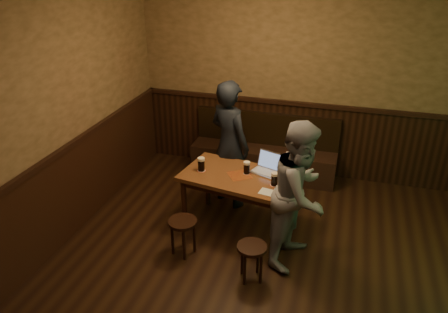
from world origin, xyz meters
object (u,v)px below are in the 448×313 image
pint_right (274,179)px  person_suit (230,144)px  person_grey (300,194)px  pint_left (201,164)px  laptop (267,167)px  pint_mid (247,168)px  bench (264,156)px  stool_right (252,253)px  pub_table (240,182)px  stool_left (183,227)px

pint_right → person_suit: bearing=137.1°
pint_right → person_grey: bearing=-39.2°
pint_left → laptop: 0.81m
pint_right → pint_mid: bearing=153.1°
bench → laptop: size_ratio=5.45×
laptop → person_suit: 0.69m
person_suit → person_grey: 1.42m
bench → person_suit: (-0.29, -0.94, 0.56)m
pint_left → stool_right: bearing=-45.9°
bench → laptop: laptop is taller
pub_table → pint_right: bearing=-6.1°
stool_right → pint_mid: (-0.31, 0.97, 0.48)m
bench → pint_left: 1.67m
pint_right → person_suit: (-0.73, 0.68, 0.05)m
pint_mid → stool_right: bearing=-72.5°
pint_mid → laptop: laptop is taller
pub_table → laptop: (0.30, 0.19, 0.16)m
pint_mid → person_grey: size_ratio=0.10×
pint_left → laptop: (0.78, 0.21, -0.03)m
person_grey → person_suit: bearing=63.1°
bench → stool_left: size_ratio=4.92×
pint_right → person_suit: person_suit is taller
bench → laptop: 1.42m
laptop → pub_table: bearing=-127.6°
stool_right → person_suit: person_suit is taller
pub_table → pint_left: bearing=-168.5°
pub_table → stool_left: pub_table is taller
stool_right → bench: bearing=98.8°
stool_right → person_suit: 1.69m
pub_table → laptop: 0.39m
stool_right → person_grey: (0.40, 0.51, 0.49)m
pint_mid → laptop: bearing=28.6°
pub_table → person_grey: bearing=-17.5°
stool_left → laptop: (0.78, 0.89, 0.44)m
bench → person_suit: size_ratio=1.26×
pint_mid → laptop: size_ratio=0.40×
pub_table → pint_mid: 0.20m
pub_table → person_grey: person_grey is taller
pint_mid → person_suit: person_suit is taller
person_suit → bench: bearing=-77.1°
pint_right → laptop: laptop is taller
pub_table → person_grey: size_ratio=0.90×
pint_right → pub_table: bearing=164.6°
pint_left → laptop: size_ratio=0.44×
bench → stool_left: bench is taller
person_suit → pint_mid: bearing=155.9°
bench → person_grey: size_ratio=1.32×
stool_right → pint_left: pint_left is taller
laptop → pint_mid: bearing=-132.0°
pint_mid → pub_table: bearing=-134.9°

